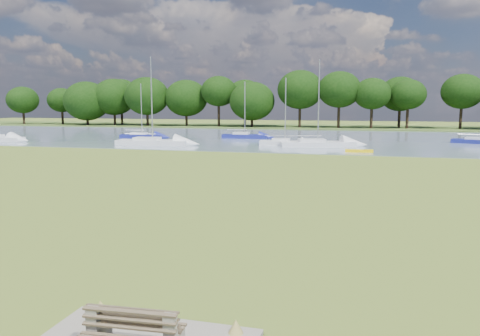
% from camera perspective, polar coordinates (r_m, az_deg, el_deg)
% --- Properties ---
extents(ground, '(220.00, 220.00, 0.00)m').
position_cam_1_polar(ground, '(22.04, 4.35, -4.35)').
color(ground, olive).
extents(river, '(220.00, 40.00, 0.10)m').
position_cam_1_polar(river, '(63.47, 11.43, 3.49)').
color(river, gray).
rests_on(river, ground).
extents(far_bank, '(220.00, 20.00, 0.40)m').
position_cam_1_polar(far_bank, '(93.37, 12.62, 4.80)').
color(far_bank, '#4C6626').
rests_on(far_bank, ground).
extents(bench_pair, '(1.85, 1.17, 0.96)m').
position_cam_1_polar(bench_pair, '(9.19, -13.10, -19.26)').
color(bench_pair, gray).
rests_on(bench_pair, concrete_pad).
extents(kayak, '(2.63, 0.72, 0.26)m').
position_cam_1_polar(kayak, '(46.03, 14.31, 2.03)').
color(kayak, yellow).
rests_on(kayak, river).
extents(tree_line, '(158.75, 8.68, 10.50)m').
position_cam_1_polar(tree_line, '(89.30, 18.04, 8.48)').
color(tree_line, black).
rests_on(tree_line, far_bank).
extents(sailboat_0, '(5.75, 2.13, 7.42)m').
position_cam_1_polar(sailboat_0, '(52.33, 5.44, 3.27)').
color(sailboat_0, silver).
rests_on(sailboat_0, river).
extents(sailboat_1, '(5.97, 1.96, 7.25)m').
position_cam_1_polar(sailboat_1, '(64.49, -11.90, 3.98)').
color(sailboat_1, navy).
rests_on(sailboat_1, river).
extents(sailboat_2, '(6.23, 3.71, 7.00)m').
position_cam_1_polar(sailboat_2, '(60.94, 27.15, 3.06)').
color(sailboat_2, navy).
rests_on(sailboat_2, river).
extents(sailboat_5, '(8.22, 3.07, 9.71)m').
position_cam_1_polar(sailboat_5, '(53.22, -10.70, 3.31)').
color(sailboat_5, silver).
rests_on(sailboat_5, river).
extents(sailboat_6, '(6.12, 2.09, 7.49)m').
position_cam_1_polar(sailboat_6, '(62.66, 0.52, 4.08)').
color(sailboat_6, navy).
rests_on(sailboat_6, river).
extents(sailboat_8, '(8.30, 4.48, 9.25)m').
position_cam_1_polar(sailboat_8, '(51.25, 9.36, 3.14)').
color(sailboat_8, silver).
rests_on(sailboat_8, river).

